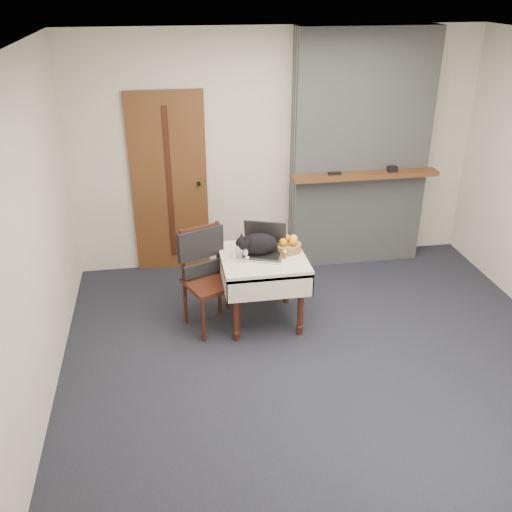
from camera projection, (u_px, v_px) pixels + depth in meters
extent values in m
plane|color=black|center=(319.00, 354.00, 5.08)|extent=(4.50, 4.50, 0.00)
cube|color=beige|center=(277.00, 151.00, 6.28)|extent=(4.50, 0.02, 2.60)
cube|color=beige|center=(31.00, 239.00, 4.17)|extent=(0.02, 4.00, 2.60)
cube|color=white|center=(338.00, 46.00, 3.94)|extent=(4.50, 4.00, 0.02)
cube|color=brown|center=(169.00, 184.00, 6.21)|extent=(0.82, 0.05, 2.00)
cube|color=#3D1D10|center=(169.00, 185.00, 6.18)|extent=(0.06, 0.01, 1.70)
cylinder|color=black|center=(199.00, 184.00, 6.22)|extent=(0.04, 0.06, 0.04)
cube|color=gray|center=(360.00, 151.00, 6.28)|extent=(1.50, 0.30, 2.60)
cube|color=brown|center=(366.00, 175.00, 6.16)|extent=(1.62, 0.18, 0.05)
cube|color=black|center=(335.00, 173.00, 6.09)|extent=(0.14, 0.04, 0.03)
cube|color=black|center=(392.00, 169.00, 6.18)|extent=(0.10, 0.07, 0.06)
cylinder|color=#3D1D10|center=(236.00, 310.00, 5.15)|extent=(0.06, 0.06, 0.64)
sphere|color=#3D1D10|center=(236.00, 333.00, 5.25)|extent=(0.07, 0.07, 0.07)
cylinder|color=#3D1D10|center=(301.00, 305.00, 5.23)|extent=(0.06, 0.06, 0.64)
sphere|color=#3D1D10|center=(300.00, 327.00, 5.34)|extent=(0.07, 0.07, 0.07)
cylinder|color=#3D1D10|center=(228.00, 279.00, 5.68)|extent=(0.06, 0.06, 0.64)
sphere|color=#3D1D10|center=(228.00, 300.00, 5.78)|extent=(0.07, 0.07, 0.07)
cylinder|color=#3D1D10|center=(287.00, 274.00, 5.77)|extent=(0.06, 0.06, 0.64)
sphere|color=#3D1D10|center=(286.00, 295.00, 5.87)|extent=(0.07, 0.07, 0.07)
cube|color=beige|center=(263.00, 259.00, 5.30)|extent=(0.78, 0.78, 0.06)
cube|color=beige|center=(271.00, 289.00, 5.01)|extent=(0.78, 0.01, 0.22)
cube|color=beige|center=(256.00, 252.00, 5.69)|extent=(0.78, 0.01, 0.22)
cube|color=beige|center=(222.00, 272.00, 5.29)|extent=(0.01, 0.78, 0.22)
cube|color=beige|center=(303.00, 266.00, 5.41)|extent=(0.01, 0.78, 0.22)
cube|color=#B7B7BC|center=(262.00, 256.00, 5.26)|extent=(0.47, 0.40, 0.02)
cube|color=black|center=(262.00, 254.00, 5.26)|extent=(0.37, 0.29, 0.00)
cube|color=black|center=(265.00, 234.00, 5.35)|extent=(0.40, 0.20, 0.27)
cube|color=#AEC6FF|center=(265.00, 234.00, 5.34)|extent=(0.36, 0.18, 0.24)
ellipsoid|color=black|center=(259.00, 244.00, 5.26)|extent=(0.38, 0.30, 0.22)
ellipsoid|color=black|center=(268.00, 244.00, 5.31)|extent=(0.23, 0.24, 0.17)
sphere|color=black|center=(242.00, 243.00, 5.16)|extent=(0.16, 0.16, 0.12)
ellipsoid|color=white|center=(238.00, 247.00, 5.16)|extent=(0.07, 0.08, 0.06)
ellipsoid|color=white|center=(246.00, 252.00, 5.21)|extent=(0.07, 0.08, 0.09)
cone|color=black|center=(245.00, 238.00, 5.11)|extent=(0.05, 0.06, 0.05)
cone|color=black|center=(242.00, 235.00, 5.17)|extent=(0.05, 0.06, 0.05)
cylinder|color=black|center=(279.00, 252.00, 5.31)|extent=(0.19, 0.04, 0.04)
sphere|color=white|center=(247.00, 258.00, 5.20)|extent=(0.04, 0.04, 0.04)
sphere|color=white|center=(243.00, 255.00, 5.27)|extent=(0.04, 0.04, 0.04)
cylinder|color=silver|center=(234.00, 254.00, 5.25)|extent=(0.06, 0.06, 0.07)
cylinder|color=#A35014|center=(285.00, 255.00, 5.23)|extent=(0.03, 0.03, 0.06)
cylinder|color=silver|center=(285.00, 251.00, 5.21)|extent=(0.04, 0.04, 0.01)
cylinder|color=olive|center=(288.00, 247.00, 5.37)|extent=(0.26, 0.26, 0.07)
sphere|color=orange|center=(283.00, 242.00, 5.31)|extent=(0.08, 0.08, 0.08)
sphere|color=orange|center=(293.00, 242.00, 5.31)|extent=(0.08, 0.08, 0.08)
sphere|color=orange|center=(287.00, 238.00, 5.39)|extent=(0.08, 0.08, 0.08)
sphere|color=yellow|center=(294.00, 238.00, 5.38)|extent=(0.08, 0.08, 0.08)
sphere|color=orange|center=(283.00, 239.00, 5.37)|extent=(0.08, 0.08, 0.08)
cube|color=black|center=(277.00, 254.00, 5.31)|extent=(0.16, 0.04, 0.01)
cube|color=#3D1D10|center=(211.00, 283.00, 5.30)|extent=(0.57, 0.57, 0.04)
cylinder|color=#3D1D10|center=(203.00, 319.00, 5.17)|extent=(0.04, 0.04, 0.46)
cylinder|color=#3D1D10|center=(239.00, 308.00, 5.35)|extent=(0.04, 0.04, 0.46)
cylinder|color=#3D1D10|center=(185.00, 302.00, 5.45)|extent=(0.04, 0.04, 0.46)
cylinder|color=#3D1D10|center=(219.00, 291.00, 5.63)|extent=(0.04, 0.04, 0.46)
cylinder|color=#3D1D10|center=(182.00, 256.00, 5.24)|extent=(0.04, 0.04, 0.52)
cylinder|color=#3D1D10|center=(218.00, 247.00, 5.41)|extent=(0.04, 0.04, 0.52)
cube|color=#3D1D10|center=(200.00, 241.00, 5.28)|extent=(0.36, 0.17, 0.29)
cube|color=black|center=(201.00, 243.00, 5.28)|extent=(0.44, 0.23, 0.29)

